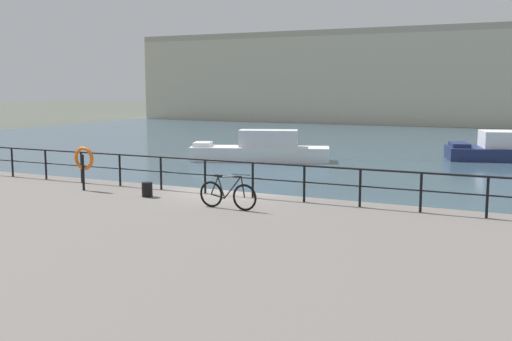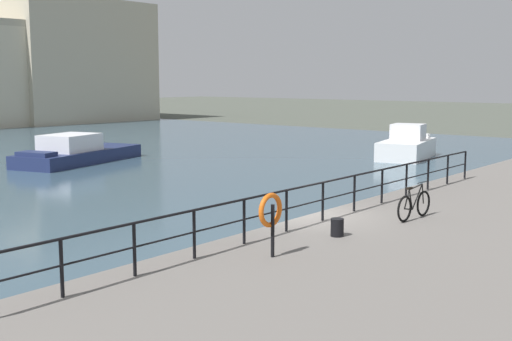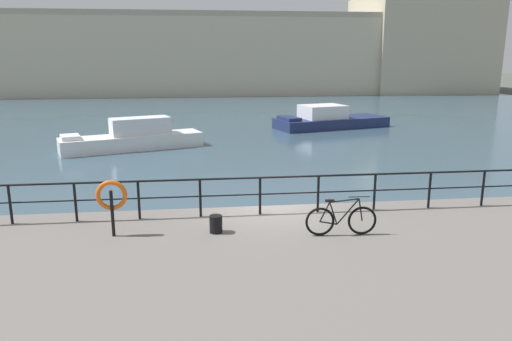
{
  "view_description": "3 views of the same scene",
  "coord_description": "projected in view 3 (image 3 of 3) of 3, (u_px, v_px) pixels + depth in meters",
  "views": [
    {
      "loc": [
        8.98,
        -16.71,
        4.32
      ],
      "look_at": [
        0.49,
        1.0,
        1.57
      ],
      "focal_mm": 42.38,
      "sensor_mm": 36.0,
      "label": 1
    },
    {
      "loc": [
        -15.07,
        -10.44,
        4.82
      ],
      "look_at": [
        1.38,
        3.05,
        1.87
      ],
      "focal_mm": 46.25,
      "sensor_mm": 36.0,
      "label": 2
    },
    {
      "loc": [
        -2.06,
        -13.44,
        5.35
      ],
      "look_at": [
        -0.37,
        0.6,
        1.95
      ],
      "focal_mm": 33.96,
      "sensor_mm": 36.0,
      "label": 3
    }
  ],
  "objects": [
    {
      "name": "ground_plane",
      "position": [
        271.0,
        238.0,
        14.47
      ],
      "size": [
        240.0,
        240.0,
        0.0
      ],
      "primitive_type": "plane",
      "color": "#4C5147"
    },
    {
      "name": "water_basin",
      "position": [
        221.0,
        115.0,
        43.62
      ],
      "size": [
        80.0,
        60.0,
        0.01
      ],
      "primitive_type": "cube",
      "color": "#385160",
      "rests_on": "ground_plane"
    },
    {
      "name": "harbor_building",
      "position": [
        263.0,
        54.0,
        68.95
      ],
      "size": [
        78.11,
        15.84,
        13.57
      ],
      "color": "#C1B79E",
      "rests_on": "ground_plane"
    },
    {
      "name": "moored_blue_motorboat",
      "position": [
        134.0,
        138.0,
        27.89
      ],
      "size": [
        8.15,
        4.49,
        1.81
      ],
      "rotation": [
        0.0,
        0.0,
        3.49
      ],
      "color": "white",
      "rests_on": "water_basin"
    },
    {
      "name": "moored_red_daysailer",
      "position": [
        328.0,
        120.0,
        36.07
      ],
      "size": [
        8.94,
        5.14,
        1.7
      ],
      "rotation": [
        0.0,
        0.0,
        3.42
      ],
      "color": "navy",
      "rests_on": "water_basin"
    },
    {
      "name": "quay_railing",
      "position": [
        260.0,
        189.0,
        13.28
      ],
      "size": [
        19.74,
        0.07,
        1.08
      ],
      "color": "black",
      "rests_on": "quay_promenade"
    },
    {
      "name": "parked_bicycle",
      "position": [
        341.0,
        220.0,
        11.82
      ],
      "size": [
        1.77,
        0.14,
        0.98
      ],
      "rotation": [
        0.0,
        0.0,
        -0.04
      ],
      "color": "black",
      "rests_on": "quay_promenade"
    },
    {
      "name": "mooring_bollard",
      "position": [
        216.0,
        224.0,
        12.03
      ],
      "size": [
        0.32,
        0.32,
        0.44
      ],
      "primitive_type": "cylinder",
      "color": "black",
      "rests_on": "quay_promenade"
    },
    {
      "name": "life_ring_stand",
      "position": [
        112.0,
        197.0,
        11.66
      ],
      "size": [
        0.75,
        0.16,
        1.4
      ],
      "color": "black",
      "rests_on": "quay_promenade"
    }
  ]
}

